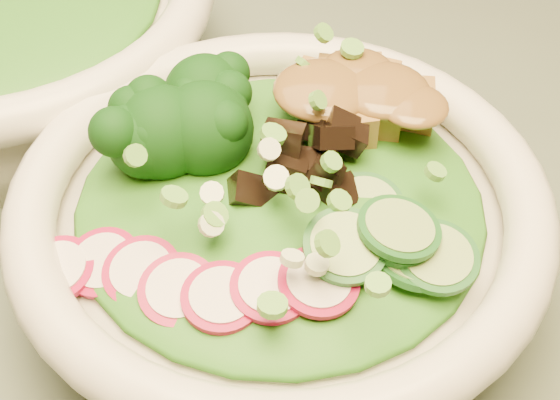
# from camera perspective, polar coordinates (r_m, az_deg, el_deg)

# --- Properties ---
(dining_table) EXTENTS (1.20, 0.80, 0.75)m
(dining_table) POSITION_cam_1_polar(r_m,az_deg,el_deg) (0.55, -1.88, -10.42)
(dining_table) COLOR black
(dining_table) RESTS_ON ground
(salad_bowl) EXTENTS (0.28, 0.28, 0.08)m
(salad_bowl) POSITION_cam_1_polar(r_m,az_deg,el_deg) (0.41, 0.00, -1.96)
(salad_bowl) COLOR silver
(salad_bowl) RESTS_ON dining_table
(lettuce_bed) EXTENTS (0.21, 0.21, 0.02)m
(lettuce_bed) POSITION_cam_1_polar(r_m,az_deg,el_deg) (0.40, 0.00, 0.10)
(lettuce_bed) COLOR #185D13
(lettuce_bed) RESTS_ON salad_bowl
(broccoli_florets) EXTENTS (0.08, 0.07, 0.05)m
(broccoli_florets) POSITION_cam_1_polar(r_m,az_deg,el_deg) (0.41, -7.71, 4.99)
(broccoli_florets) COLOR black
(broccoli_florets) RESTS_ON salad_bowl
(radish_slices) EXTENTS (0.11, 0.04, 0.02)m
(radish_slices) POSITION_cam_1_polar(r_m,az_deg,el_deg) (0.36, -5.61, -6.21)
(radish_slices) COLOR maroon
(radish_slices) RESTS_ON salad_bowl
(cucumber_slices) EXTENTS (0.07, 0.07, 0.04)m
(cucumber_slices) POSITION_cam_1_polar(r_m,az_deg,el_deg) (0.37, 8.72, -2.73)
(cucumber_slices) COLOR #84A55C
(cucumber_slices) RESTS_ON salad_bowl
(mushroom_heap) EXTENTS (0.07, 0.07, 0.04)m
(mushroom_heap) POSITION_cam_1_polar(r_m,az_deg,el_deg) (0.40, 0.99, 2.67)
(mushroom_heap) COLOR black
(mushroom_heap) RESTS_ON salad_bowl
(tofu_cubes) EXTENTS (0.09, 0.06, 0.04)m
(tofu_cubes) POSITION_cam_1_polar(r_m,az_deg,el_deg) (0.43, 4.94, 6.39)
(tofu_cubes) COLOR olive
(tofu_cubes) RESTS_ON salad_bowl
(peanut_sauce) EXTENTS (0.07, 0.06, 0.02)m
(peanut_sauce) POSITION_cam_1_polar(r_m,az_deg,el_deg) (0.42, 5.05, 7.80)
(peanut_sauce) COLOR brown
(peanut_sauce) RESTS_ON tofu_cubes
(scallion_garnish) EXTENTS (0.20, 0.20, 0.02)m
(scallion_garnish) POSITION_cam_1_polar(r_m,az_deg,el_deg) (0.38, 0.00, 2.73)
(scallion_garnish) COLOR #5FA63A
(scallion_garnish) RESTS_ON salad_bowl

